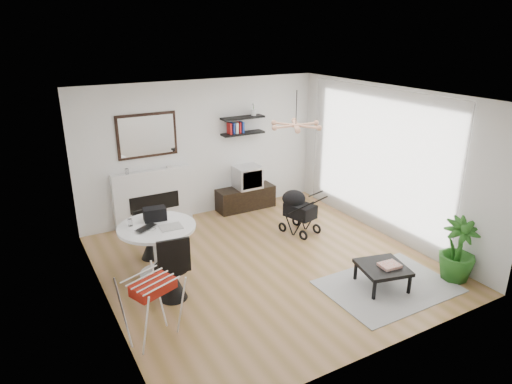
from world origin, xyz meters
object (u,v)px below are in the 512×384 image
potted_plant (458,250)px  tv_console (246,198)px  dining_table (158,243)px  drying_rack (153,308)px  crt_tv (248,177)px  fireplace (153,191)px  stroller (298,213)px  coffee_table (383,268)px

potted_plant → tv_console: bearing=109.2°
tv_console → dining_table: size_ratio=1.07×
tv_console → drying_rack: bearing=-132.7°
drying_rack → potted_plant: bearing=-32.1°
crt_tv → drying_rack: size_ratio=0.61×
fireplace → stroller: bearing=-36.4°
stroller → coffee_table: bearing=-106.4°
stroller → potted_plant: potted_plant is taller
crt_tv → coffee_table: bearing=-86.3°
crt_tv → drying_rack: 4.47m
fireplace → crt_tv: 1.98m
tv_console → drying_rack: drying_rack is taller
stroller → coffee_table: 2.22m
tv_console → stroller: 1.54m
drying_rack → fireplace: bearing=50.9°
fireplace → crt_tv: fireplace is taller
crt_tv → stroller: size_ratio=0.59×
tv_console → fireplace: bearing=175.6°
tv_console → coffee_table: bearing=-85.6°
drying_rack → coffee_table: drying_rack is taller
tv_console → drying_rack: size_ratio=1.43×
coffee_table → fireplace: bearing=119.8°
drying_rack → coffee_table: 3.33m
crt_tv → drying_rack: (-3.06, -3.26, -0.24)m
fireplace → drying_rack: fireplace is taller
fireplace → stroller: 2.79m
crt_tv → coffee_table: size_ratio=0.66×
fireplace → stroller: size_ratio=2.44×
fireplace → dining_table: bearing=-105.3°
crt_tv → dining_table: (-2.51, -1.81, -0.13)m
drying_rack → stroller: (3.31, 1.76, -0.08)m
crt_tv → coffee_table: (0.24, -3.72, -0.38)m
drying_rack → potted_plant: (4.43, -0.83, 0.03)m
stroller → potted_plant: 2.82m
dining_table → stroller: (2.77, 0.31, -0.18)m
dining_table → stroller: 2.79m
tv_console → dining_table: 3.08m
drying_rack → stroller: bearing=6.5°
dining_table → coffee_table: (2.75, -1.91, -0.25)m
crt_tv → stroller: 1.55m
dining_table → coffee_table: 3.36m
dining_table → stroller: stroller is taller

